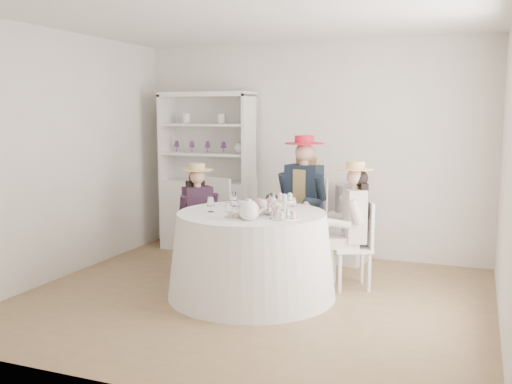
% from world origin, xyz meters
% --- Properties ---
extents(ground, '(4.50, 4.50, 0.00)m').
position_xyz_m(ground, '(0.00, 0.00, 0.00)').
color(ground, olive).
rests_on(ground, ground).
extents(ceiling, '(4.50, 4.50, 0.00)m').
position_xyz_m(ceiling, '(0.00, 0.00, 2.70)').
color(ceiling, white).
rests_on(ceiling, wall_back).
extents(wall_back, '(4.50, 0.00, 4.50)m').
position_xyz_m(wall_back, '(0.00, 2.00, 1.35)').
color(wall_back, silver).
rests_on(wall_back, ground).
extents(wall_front, '(4.50, 0.00, 4.50)m').
position_xyz_m(wall_front, '(0.00, -2.00, 1.35)').
color(wall_front, silver).
rests_on(wall_front, ground).
extents(wall_left, '(0.00, 4.50, 4.50)m').
position_xyz_m(wall_left, '(-2.25, 0.00, 1.35)').
color(wall_left, silver).
rests_on(wall_left, ground).
extents(wall_right, '(0.00, 4.50, 4.50)m').
position_xyz_m(wall_right, '(2.25, 0.00, 1.35)').
color(wall_right, silver).
rests_on(wall_right, ground).
extents(tea_table, '(1.67, 1.67, 0.85)m').
position_xyz_m(tea_table, '(-0.05, 0.11, 0.42)').
color(tea_table, white).
rests_on(tea_table, ground).
extents(hutch, '(1.37, 0.81, 2.08)m').
position_xyz_m(hutch, '(-1.31, 1.72, 0.74)').
color(hutch, silver).
rests_on(hutch, ground).
extents(side_table, '(0.48, 0.48, 0.62)m').
position_xyz_m(side_table, '(0.58, 1.70, 0.31)').
color(side_table, silver).
rests_on(side_table, ground).
extents(hatbox, '(0.43, 0.43, 0.33)m').
position_xyz_m(hatbox, '(0.58, 1.70, 0.79)').
color(hatbox, black).
rests_on(hatbox, side_table).
extents(guest_left, '(0.53, 0.53, 1.25)m').
position_xyz_m(guest_left, '(-0.94, 0.69, 0.70)').
color(guest_left, silver).
rests_on(guest_left, ground).
extents(guest_mid, '(0.58, 0.62, 1.56)m').
position_xyz_m(guest_mid, '(0.16, 1.15, 0.88)').
color(guest_mid, silver).
rests_on(guest_mid, ground).
extents(guest_right, '(0.56, 0.51, 1.33)m').
position_xyz_m(guest_right, '(0.83, 0.71, 0.75)').
color(guest_right, silver).
rests_on(guest_right, ground).
extents(spare_chair, '(0.50, 0.50, 1.02)m').
position_xyz_m(spare_chair, '(-0.96, 1.40, 0.55)').
color(spare_chair, silver).
rests_on(spare_chair, ground).
extents(teacup_a, '(0.11, 0.11, 0.07)m').
position_xyz_m(teacup_a, '(-0.25, 0.32, 0.88)').
color(teacup_a, white).
rests_on(teacup_a, tea_table).
extents(teacup_b, '(0.10, 0.10, 0.07)m').
position_xyz_m(teacup_b, '(-0.06, 0.41, 0.88)').
color(teacup_b, white).
rests_on(teacup_b, tea_table).
extents(teacup_c, '(0.11, 0.11, 0.06)m').
position_xyz_m(teacup_c, '(0.15, 0.33, 0.88)').
color(teacup_c, white).
rests_on(teacup_c, tea_table).
extents(flower_bowl, '(0.28, 0.28, 0.05)m').
position_xyz_m(flower_bowl, '(0.18, 0.05, 0.87)').
color(flower_bowl, white).
rests_on(flower_bowl, tea_table).
extents(flower_arrangement, '(0.21, 0.20, 0.08)m').
position_xyz_m(flower_arrangement, '(0.16, 0.04, 0.95)').
color(flower_arrangement, pink).
rests_on(flower_arrangement, tea_table).
extents(table_teapot, '(0.27, 0.19, 0.20)m').
position_xyz_m(table_teapot, '(0.08, -0.28, 0.93)').
color(table_teapot, white).
rests_on(table_teapot, tea_table).
extents(sandwich_plate, '(0.23, 0.23, 0.05)m').
position_xyz_m(sandwich_plate, '(-0.06, -0.24, 0.86)').
color(sandwich_plate, white).
rests_on(sandwich_plate, tea_table).
extents(cupcake_stand, '(0.25, 0.25, 0.23)m').
position_xyz_m(cupcake_stand, '(0.37, -0.12, 0.93)').
color(cupcake_stand, white).
rests_on(cupcake_stand, tea_table).
extents(stemware_set, '(0.84, 0.88, 0.15)m').
position_xyz_m(stemware_set, '(-0.05, 0.11, 0.92)').
color(stemware_set, white).
rests_on(stemware_set, tea_table).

